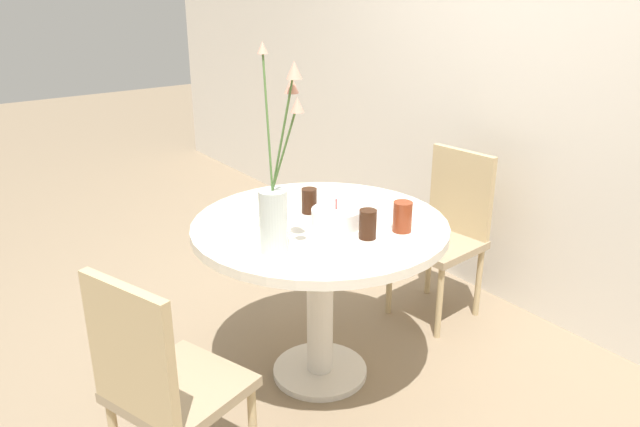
# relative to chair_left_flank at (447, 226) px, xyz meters

# --- Properties ---
(ground_plane) EXTENTS (16.00, 16.00, 0.00)m
(ground_plane) POSITION_rel_chair_left_flank_xyz_m (0.09, -0.91, -0.50)
(ground_plane) COLOR #89755B
(wall_back) EXTENTS (8.00, 0.05, 2.60)m
(wall_back) POSITION_rel_chair_left_flank_xyz_m (0.09, 0.40, 0.80)
(wall_back) COLOR silver
(wall_back) RESTS_ON ground_plane
(dining_table) EXTENTS (1.10, 1.10, 0.77)m
(dining_table) POSITION_rel_chair_left_flank_xyz_m (0.09, -0.91, 0.12)
(dining_table) COLOR silver
(dining_table) RESTS_ON ground_plane
(chair_left_flank) EXTENTS (0.44, 0.44, 0.90)m
(chair_left_flank) POSITION_rel_chair_left_flank_xyz_m (0.00, 0.00, 0.00)
(chair_left_flank) COLOR #9E896B
(chair_left_flank) RESTS_ON ground_plane
(chair_far_back) EXTENTS (0.51, 0.51, 0.90)m
(chair_far_back) POSITION_rel_chair_left_flank_xyz_m (0.38, -1.77, 0.00)
(chair_far_back) COLOR #9E896B
(chair_far_back) RESTS_ON ground_plane
(birthday_cake) EXTENTS (0.21, 0.21, 0.12)m
(birthday_cake) POSITION_rel_chair_left_flank_xyz_m (0.17, -0.88, 0.30)
(birthday_cake) COLOR white
(birthday_cake) RESTS_ON dining_table
(flower_vase) EXTENTS (0.25, 0.14, 0.77)m
(flower_vase) POSITION_rel_chair_left_flank_xyz_m (0.24, -1.22, 0.47)
(flower_vase) COLOR silver
(flower_vase) RESTS_ON dining_table
(side_plate) EXTENTS (0.17, 0.17, 0.01)m
(side_plate) POSITION_rel_chair_left_flank_xyz_m (-0.05, -1.07, 0.27)
(side_plate) COLOR silver
(side_plate) RESTS_ON dining_table
(drink_glass_0) EXTENTS (0.07, 0.07, 0.11)m
(drink_glass_0) POSITION_rel_chair_left_flank_xyz_m (-0.03, -0.88, 0.32)
(drink_glass_0) COLOR #33190C
(drink_glass_0) RESTS_ON dining_table
(drink_glass_1) EXTENTS (0.08, 0.08, 0.13)m
(drink_glass_1) POSITION_rel_chair_left_flank_xyz_m (0.37, -0.69, 0.33)
(drink_glass_1) COLOR maroon
(drink_glass_1) RESTS_ON dining_table
(drink_glass_2) EXTENTS (0.07, 0.07, 0.12)m
(drink_glass_2) POSITION_rel_chair_left_flank_xyz_m (0.34, -0.85, 0.32)
(drink_glass_2) COLOR #33190C
(drink_glass_2) RESTS_ON dining_table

